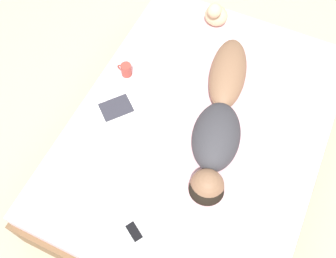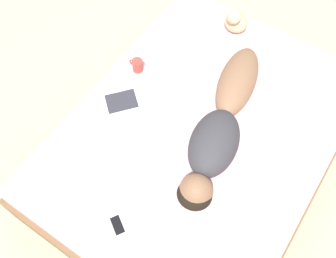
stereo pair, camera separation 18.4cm
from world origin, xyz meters
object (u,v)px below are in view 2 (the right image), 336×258
(open_magazine, at_px, (125,115))
(coffee_mug, at_px, (137,65))
(cell_phone, at_px, (117,225))
(person, at_px, (220,126))

(open_magazine, distance_m, coffee_mug, 0.38)
(coffee_mug, xyz_separation_m, cell_phone, (-0.55, 0.95, -0.04))
(coffee_mug, height_order, cell_phone, coffee_mug)
(person, relative_size, coffee_mug, 11.85)
(person, bearing_deg, cell_phone, 65.62)
(person, xyz_separation_m, open_magazine, (0.57, 0.22, -0.09))
(open_magazine, height_order, cell_phone, same)
(person, distance_m, coffee_mug, 0.74)
(person, height_order, coffee_mug, person)
(person, height_order, cell_phone, person)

